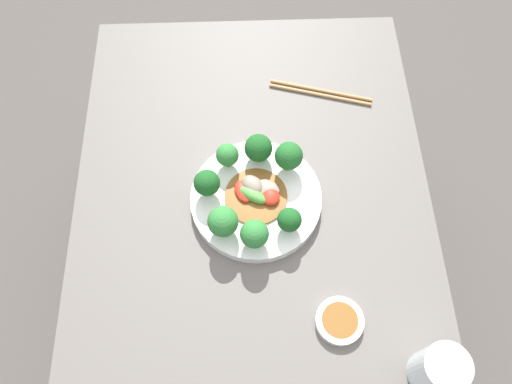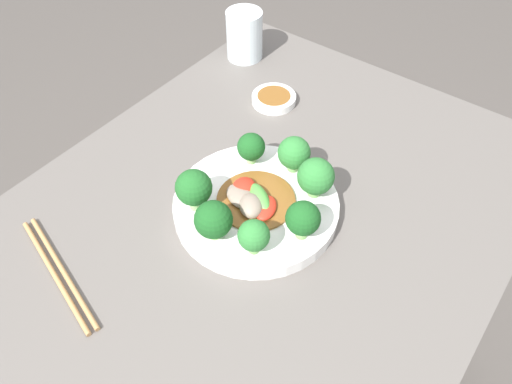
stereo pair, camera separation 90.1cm
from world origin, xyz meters
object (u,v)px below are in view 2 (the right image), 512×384
object	(u,v)px
plate	(256,206)
broccoli_east	(292,152)
broccoli_northeast	(251,147)
sauce_dish	(274,99)
broccoli_west	(213,220)
broccoli_south	(303,219)
stirfry_center	(253,199)
chopsticks	(59,272)
broccoli_northwest	(194,188)
broccoli_southeast	(316,177)
broccoli_southwest	(254,236)
drinking_glass	(244,35)

from	to	relation	value
plate	broccoli_east	world-z (taller)	broccoli_east
plate	broccoli_east	xyz separation A→B (m)	(0.09, -0.00, 0.05)
broccoli_northeast	sauce_dish	world-z (taller)	broccoli_northeast
broccoli_west	sauce_dish	distance (m)	0.35
plate	broccoli_south	world-z (taller)	broccoli_south
broccoli_northeast	sauce_dish	distance (m)	0.19
stirfry_center	chopsticks	xyz separation A→B (m)	(-0.25, 0.15, -0.03)
broccoli_northwest	sauce_dish	distance (m)	0.31
broccoli_northeast	stirfry_center	world-z (taller)	broccoli_northeast
sauce_dish	broccoli_south	bearing A→B (deg)	-137.67
broccoli_northwest	broccoli_northeast	xyz separation A→B (m)	(0.13, -0.01, -0.01)
stirfry_center	broccoli_southeast	bearing A→B (deg)	-41.44
broccoli_west	stirfry_center	distance (m)	0.09
broccoli_south	broccoli_southwest	bearing A→B (deg)	148.20
plate	broccoli_south	xyz separation A→B (m)	(-0.01, -0.09, 0.05)
broccoli_west	stirfry_center	xyz separation A→B (m)	(0.08, -0.01, -0.03)
plate	broccoli_northeast	bearing A→B (deg)	42.28
broccoli_east	broccoli_southwest	xyz separation A→B (m)	(-0.16, -0.05, -0.00)
drinking_glass	sauce_dish	distance (m)	0.17
chopsticks	sauce_dish	world-z (taller)	sauce_dish
plate	broccoli_east	bearing A→B (deg)	-1.72
broccoli_southwest	plate	bearing A→B (deg)	35.27
plate	broccoli_south	distance (m)	0.10
plate	broccoli_northeast	xyz separation A→B (m)	(0.06, 0.06, 0.04)
broccoli_east	sauce_dish	size ratio (longest dim) A/B	0.73
broccoli_west	sauce_dish	bearing A→B (deg)	21.75
broccoli_northwest	broccoli_northeast	distance (m)	0.13
broccoli_northeast	broccoli_west	bearing A→B (deg)	-161.50
broccoli_northwest	drinking_glass	xyz separation A→B (m)	(0.39, 0.21, -0.01)
broccoli_east	stirfry_center	world-z (taller)	broccoli_east
broccoli_northwest	broccoli_southwest	size ratio (longest dim) A/B	1.24
broccoli_northwest	broccoli_south	bearing A→B (deg)	-72.02
broccoli_east	sauce_dish	bearing A→B (deg)	43.58
stirfry_center	drinking_glass	xyz separation A→B (m)	(0.33, 0.27, 0.02)
broccoli_southwest	drinking_glass	distance (m)	0.52
plate	stirfry_center	world-z (taller)	stirfry_center
plate	chopsticks	distance (m)	0.30
plate	stirfry_center	distance (m)	0.02
plate	broccoli_southeast	size ratio (longest dim) A/B	3.82
sauce_dish	broccoli_northeast	bearing A→B (deg)	-155.53
broccoli_east	broccoli_northeast	world-z (taller)	broccoli_east
drinking_glass	chopsticks	size ratio (longest dim) A/B	0.45
broccoli_east	broccoli_west	distance (m)	0.18
broccoli_southeast	broccoli_southwest	world-z (taller)	broccoli_southeast
plate	broccoli_west	bearing A→B (deg)	175.06
stirfry_center	chopsticks	size ratio (longest dim) A/B	0.54
stirfry_center	sauce_dish	distance (m)	0.28
broccoli_southwest	chopsticks	bearing A→B (deg)	132.13
broccoli_northwest	chopsticks	bearing A→B (deg)	156.28
broccoli_east	drinking_glass	size ratio (longest dim) A/B	0.62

